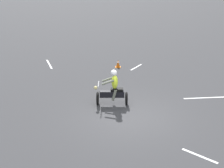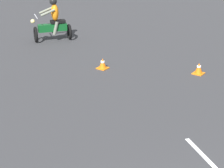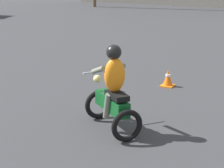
% 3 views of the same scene
% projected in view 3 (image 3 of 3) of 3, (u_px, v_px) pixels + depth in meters
% --- Properties ---
extents(motorcycle_rider_background, '(1.48, 1.33, 1.66)m').
position_uv_depth(motorcycle_rider_background, '(113.00, 93.00, 8.13)').
color(motorcycle_rider_background, black).
rests_on(motorcycle_rider_background, ground).
extents(traffic_cone_far_right, '(0.32, 0.32, 0.43)m').
position_uv_depth(traffic_cone_far_right, '(168.00, 78.00, 11.14)').
color(traffic_cone_far_right, orange).
rests_on(traffic_cone_far_right, ground).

